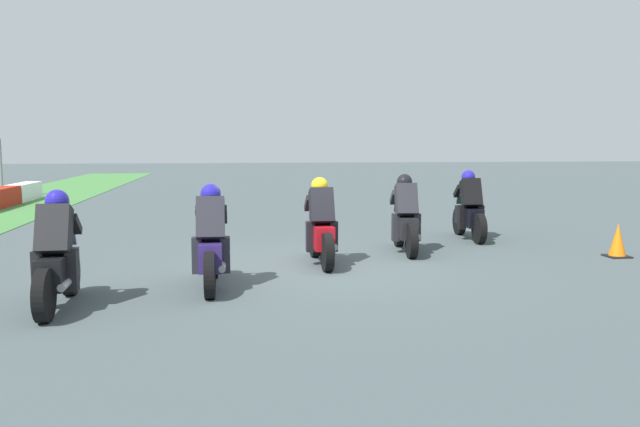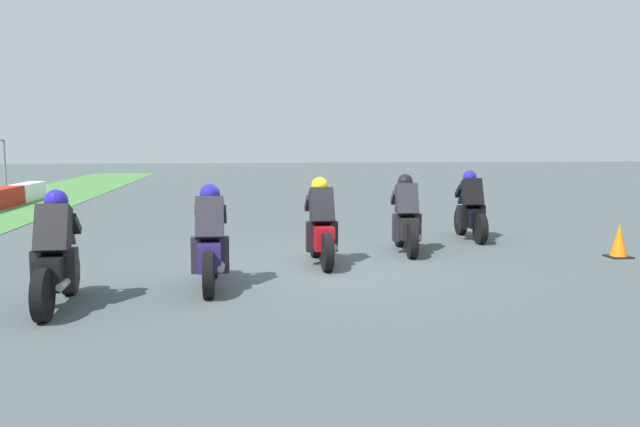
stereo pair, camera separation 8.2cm
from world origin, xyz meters
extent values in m
plane|color=#455052|center=(0.00, 0.00, 0.00)|extent=(120.00, 120.00, 0.00)
cube|color=red|center=(11.66, 8.96, 0.32)|extent=(2.54, 0.60, 0.64)
cube|color=white|center=(14.25, 8.96, 0.32)|extent=(2.54, 0.60, 0.64)
cylinder|color=slate|center=(16.33, 10.39, 1.13)|extent=(0.10, 0.10, 2.26)
cylinder|color=black|center=(3.37, -3.72, 0.32)|extent=(0.65, 0.18, 0.64)
cylinder|color=black|center=(1.97, -3.63, 0.32)|extent=(0.65, 0.18, 0.64)
cube|color=black|center=(2.67, -3.68, 0.50)|extent=(1.12, 0.38, 0.40)
ellipsoid|color=black|center=(2.77, -3.68, 0.80)|extent=(0.50, 0.33, 0.24)
cube|color=red|center=(2.16, -3.65, 0.52)|extent=(0.07, 0.16, 0.08)
cylinder|color=#A5A5AD|center=(2.31, -3.81, 0.37)|extent=(0.43, 0.12, 0.10)
cube|color=black|center=(2.57, -3.67, 1.02)|extent=(0.51, 0.43, 0.66)
sphere|color=#251FA8|center=(2.79, -3.68, 1.36)|extent=(0.32, 0.32, 0.30)
cube|color=#386B5D|center=(3.17, -3.70, 0.84)|extent=(0.17, 0.27, 0.23)
cube|color=black|center=(2.57, -3.47, 0.50)|extent=(0.19, 0.15, 0.52)
cube|color=black|center=(2.54, -3.87, 0.50)|extent=(0.19, 0.15, 0.52)
cube|color=black|center=(2.96, -3.51, 1.04)|extent=(0.39, 0.12, 0.31)
cube|color=black|center=(2.94, -3.87, 1.04)|extent=(0.39, 0.12, 0.31)
cylinder|color=black|center=(1.90, -1.88, 0.32)|extent=(0.65, 0.20, 0.64)
cylinder|color=black|center=(0.51, -1.75, 0.32)|extent=(0.65, 0.20, 0.64)
cube|color=black|center=(1.20, -1.82, 0.50)|extent=(1.13, 0.42, 0.40)
ellipsoid|color=black|center=(1.30, -1.83, 0.80)|extent=(0.51, 0.34, 0.24)
cube|color=red|center=(0.70, -1.77, 0.52)|extent=(0.07, 0.16, 0.08)
cylinder|color=#A5A5AD|center=(0.84, -1.94, 0.37)|extent=(0.43, 0.14, 0.10)
cube|color=#232329|center=(1.10, -1.81, 1.02)|extent=(0.52, 0.44, 0.66)
sphere|color=black|center=(1.32, -1.83, 1.36)|extent=(0.33, 0.33, 0.30)
cube|color=slate|center=(1.70, -1.86, 0.84)|extent=(0.18, 0.27, 0.23)
cube|color=#232329|center=(1.10, -1.61, 0.50)|extent=(0.19, 0.16, 0.52)
cube|color=#232329|center=(1.07, -2.00, 0.50)|extent=(0.19, 0.16, 0.52)
cube|color=#232329|center=(1.50, -1.66, 1.04)|extent=(0.39, 0.14, 0.31)
cube|color=#232329|center=(1.47, -2.02, 1.04)|extent=(0.39, 0.14, 0.31)
cylinder|color=black|center=(0.91, -0.02, 0.32)|extent=(0.64, 0.15, 0.64)
cylinder|color=black|center=(-0.49, -0.04, 0.32)|extent=(0.64, 0.15, 0.64)
cube|color=#B31019|center=(0.21, -0.03, 0.50)|extent=(1.10, 0.33, 0.40)
ellipsoid|color=#B31019|center=(0.31, -0.03, 0.80)|extent=(0.48, 0.31, 0.24)
cube|color=red|center=(-0.30, -0.03, 0.52)|extent=(0.06, 0.16, 0.08)
cylinder|color=#A5A5AD|center=(-0.14, -0.19, 0.37)|extent=(0.42, 0.11, 0.10)
cube|color=black|center=(0.11, -0.03, 1.02)|extent=(0.49, 0.41, 0.66)
sphere|color=gold|center=(0.33, -0.03, 1.36)|extent=(0.30, 0.30, 0.30)
cube|color=gray|center=(0.71, -0.02, 0.84)|extent=(0.16, 0.26, 0.23)
cube|color=black|center=(0.09, 0.17, 0.50)|extent=(0.18, 0.14, 0.52)
cube|color=black|center=(0.09, -0.23, 0.50)|extent=(0.18, 0.14, 0.52)
cube|color=black|center=(0.49, 0.16, 1.04)|extent=(0.39, 0.10, 0.31)
cube|color=black|center=(0.49, -0.20, 1.04)|extent=(0.39, 0.10, 0.31)
cylinder|color=black|center=(-0.71, 1.81, 0.32)|extent=(0.64, 0.15, 0.64)
cylinder|color=black|center=(-2.11, 1.82, 0.32)|extent=(0.64, 0.15, 0.64)
cube|color=navy|center=(-1.41, 1.81, 0.50)|extent=(1.10, 0.34, 0.40)
ellipsoid|color=navy|center=(-1.31, 1.81, 0.80)|extent=(0.48, 0.31, 0.24)
cube|color=red|center=(-1.92, 1.82, 0.52)|extent=(0.06, 0.16, 0.08)
cylinder|color=#A5A5AD|center=(-1.76, 1.66, 0.37)|extent=(0.42, 0.11, 0.10)
cube|color=#25252B|center=(-1.51, 1.82, 1.02)|extent=(0.49, 0.41, 0.66)
sphere|color=#251FA8|center=(-1.29, 1.81, 1.36)|extent=(0.30, 0.30, 0.30)
cube|color=#3B528D|center=(-0.91, 1.81, 0.84)|extent=(0.16, 0.26, 0.23)
cube|color=#25252B|center=(-1.53, 2.02, 0.50)|extent=(0.18, 0.14, 0.52)
cube|color=#25252B|center=(-1.53, 1.62, 0.50)|extent=(0.18, 0.14, 0.52)
cube|color=#25252B|center=(-1.13, 1.99, 1.04)|extent=(0.39, 0.11, 0.31)
cube|color=#25252B|center=(-1.13, 1.63, 1.04)|extent=(0.39, 0.11, 0.31)
cylinder|color=black|center=(-1.62, 3.74, 0.32)|extent=(0.64, 0.15, 0.64)
cylinder|color=black|center=(-3.02, 3.72, 0.32)|extent=(0.64, 0.15, 0.64)
cube|color=black|center=(-2.32, 3.73, 0.50)|extent=(1.10, 0.34, 0.40)
ellipsoid|color=black|center=(-2.22, 3.73, 0.80)|extent=(0.48, 0.31, 0.24)
cube|color=red|center=(-2.83, 3.72, 0.52)|extent=(0.06, 0.16, 0.08)
cylinder|color=#A5A5AD|center=(-2.67, 3.56, 0.37)|extent=(0.42, 0.11, 0.10)
cube|color=black|center=(-2.42, 3.73, 1.02)|extent=(0.49, 0.41, 0.66)
sphere|color=#251FA8|center=(-2.20, 3.73, 1.36)|extent=(0.30, 0.30, 0.30)
cube|color=slate|center=(-1.82, 3.74, 0.84)|extent=(0.16, 0.26, 0.23)
cube|color=black|center=(-2.45, 3.93, 0.50)|extent=(0.18, 0.14, 0.52)
cube|color=black|center=(-2.44, 3.53, 0.50)|extent=(0.18, 0.14, 0.52)
cube|color=black|center=(-2.05, 3.91, 1.04)|extent=(0.39, 0.11, 0.31)
cube|color=black|center=(-2.04, 3.55, 1.04)|extent=(0.39, 0.11, 0.31)
cube|color=black|center=(0.10, -5.56, 0.01)|extent=(0.40, 0.40, 0.03)
cone|color=orange|center=(0.10, -5.56, 0.31)|extent=(0.32, 0.32, 0.63)
camera|label=1|loc=(-10.86, 1.58, 2.09)|focal=36.47mm
camera|label=2|loc=(-10.87, 1.50, 2.09)|focal=36.47mm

